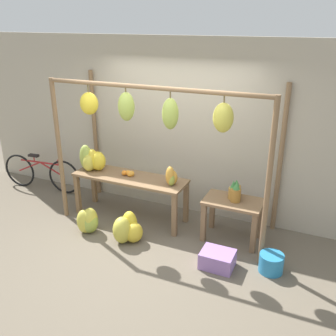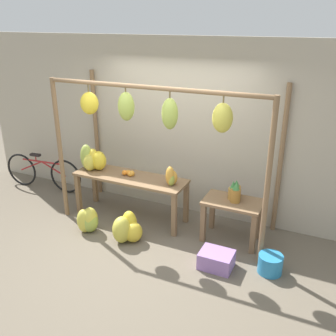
{
  "view_description": "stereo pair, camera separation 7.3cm",
  "coord_description": "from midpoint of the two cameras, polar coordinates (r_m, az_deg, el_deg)",
  "views": [
    {
      "loc": [
        2.18,
        -3.89,
        3.02
      ],
      "look_at": [
        0.08,
        0.78,
        0.97
      ],
      "focal_mm": 40.0,
      "sensor_mm": 36.0,
      "label": 1
    },
    {
      "loc": [
        2.24,
        -3.86,
        3.02
      ],
      "look_at": [
        0.08,
        0.78,
        0.97
      ],
      "focal_mm": 40.0,
      "sensor_mm": 36.0,
      "label": 2
    }
  ],
  "objects": [
    {
      "name": "parked_bicycle",
      "position": [
        7.4,
        -18.25,
        -0.6
      ],
      "size": [
        1.63,
        0.19,
        0.69
      ],
      "color": "black",
      "rests_on": "ground_plane"
    },
    {
      "name": "ground_plane",
      "position": [
        5.39,
        -3.99,
        -12.35
      ],
      "size": [
        20.0,
        20.0,
        0.0
      ],
      "primitive_type": "plane",
      "color": "#665B4C"
    },
    {
      "name": "shop_wall_back",
      "position": [
        5.99,
        2.38,
        6.09
      ],
      "size": [
        8.0,
        0.08,
        2.8
      ],
      "color": "#B2A893",
      "rests_on": "ground_plane"
    },
    {
      "name": "banana_pile_on_table",
      "position": [
        6.18,
        -11.12,
        1.27
      ],
      "size": [
        0.43,
        0.33,
        0.42
      ],
      "color": "yellow",
      "rests_on": "display_table_main"
    },
    {
      "name": "orange_pile",
      "position": [
        5.9,
        -5.62,
        -0.79
      ],
      "size": [
        0.21,
        0.12,
        0.09
      ],
      "color": "orange",
      "rests_on": "display_table_main"
    },
    {
      "name": "display_table_side",
      "position": [
        5.45,
        10.16,
        -6.34
      ],
      "size": [
        0.82,
        0.51,
        0.63
      ],
      "color": "brown",
      "rests_on": "ground_plane"
    },
    {
      "name": "blue_bucket",
      "position": [
        5.08,
        15.72,
        -13.88
      ],
      "size": [
        0.31,
        0.31,
        0.25
      ],
      "color": "teal",
      "rests_on": "ground_plane"
    },
    {
      "name": "display_table_main",
      "position": [
        5.94,
        -5.41,
        -2.22
      ],
      "size": [
        1.83,
        0.56,
        0.72
      ],
      "color": "brown",
      "rests_on": "ground_plane"
    },
    {
      "name": "papaya_pile",
      "position": [
        5.52,
        0.84,
        -1.39
      ],
      "size": [
        0.21,
        0.22,
        0.3
      ],
      "color": "#93A33D",
      "rests_on": "display_table_main"
    },
    {
      "name": "banana_pile_ground_right",
      "position": [
        5.51,
        -5.86,
        -9.19
      ],
      "size": [
        0.49,
        0.48,
        0.43
      ],
      "color": "gold",
      "rests_on": "ground_plane"
    },
    {
      "name": "pineapple_cluster",
      "position": [
        5.37,
        10.56,
        -3.63
      ],
      "size": [
        0.19,
        0.35,
        0.3
      ],
      "color": "#B27F38",
      "rests_on": "display_table_side"
    },
    {
      "name": "fruit_crate_white",
      "position": [
        5.04,
        7.8,
        -13.67
      ],
      "size": [
        0.43,
        0.33,
        0.22
      ],
      "color": "#9970B7",
      "rests_on": "ground_plane"
    },
    {
      "name": "stall_awning",
      "position": [
        5.14,
        -1.48,
        6.6
      ],
      "size": [
        3.26,
        1.11,
        2.23
      ],
      "color": "brown",
      "rests_on": "ground_plane"
    },
    {
      "name": "banana_pile_ground_left",
      "position": [
        5.82,
        -11.61,
        -7.93
      ],
      "size": [
        0.37,
        0.33,
        0.4
      ],
      "color": "gold",
      "rests_on": "ground_plane"
    }
  ]
}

